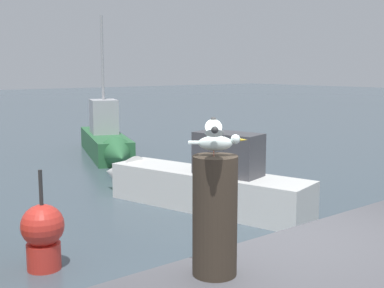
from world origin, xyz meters
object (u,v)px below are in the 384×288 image
(boat_green, at_px, (107,141))
(boat_white, at_px, (195,182))
(channel_buoy, at_px, (43,234))
(seagull, at_px, (216,138))
(mooring_post, at_px, (215,216))

(boat_green, xyz_separation_m, boat_white, (-1.30, -5.77, -0.03))
(boat_white, height_order, channel_buoy, boat_white)
(seagull, xyz_separation_m, boat_green, (4.96, 10.57, -1.66))
(seagull, distance_m, channel_buoy, 4.01)
(boat_green, height_order, channel_buoy, boat_green)
(boat_white, relative_size, channel_buoy, 3.57)
(boat_white, bearing_deg, channel_buoy, -161.42)
(boat_green, bearing_deg, mooring_post, -115.15)
(seagull, bearing_deg, mooring_post, 140.10)
(mooring_post, bearing_deg, boat_green, 64.85)
(boat_white, xyz_separation_m, channel_buoy, (-3.45, -1.16, 0.01))
(seagull, bearing_deg, boat_white, 52.70)
(mooring_post, height_order, boat_white, mooring_post)
(mooring_post, distance_m, boat_green, 11.73)
(mooring_post, relative_size, boat_white, 0.17)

